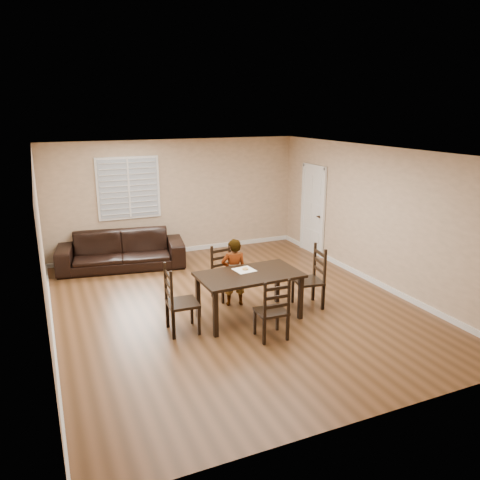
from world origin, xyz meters
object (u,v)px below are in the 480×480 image
child (234,272)px  sofa (122,250)px  chair_left (174,303)px  dining_table (249,279)px  chair_far (275,313)px  chair_near (223,273)px  donut (245,268)px  chair_right (315,279)px

child → sofa: bearing=-50.7°
chair_left → dining_table: bearing=-86.1°
chair_far → chair_left: 1.55m
chair_far → chair_left: bearing=-31.1°
dining_table → chair_left: size_ratio=1.55×
sofa → chair_near: bearing=-49.8°
chair_far → sofa: chair_far is taller
donut → chair_far: bearing=-90.0°
chair_near → chair_right: chair_right is taller
chair_near → donut: bearing=-96.4°
chair_right → child: (-1.29, 0.59, 0.11)m
sofa → child: bearing=-53.5°
dining_table → sofa: (-1.48, 3.45, -0.30)m
dining_table → chair_right: bearing=-1.0°
chair_near → chair_right: 1.69m
chair_near → chair_far: (0.06, -1.93, 0.00)m
chair_left → sofa: bearing=6.1°
chair_right → sofa: (-2.76, 3.43, -0.10)m
donut → chair_right: bearing=-8.0°
chair_far → child: (-0.03, 1.48, 0.16)m
child → dining_table: bearing=103.5°
chair_left → chair_right: 2.56m
chair_near → chair_far: 1.94m
chair_near → chair_left: (-1.23, -1.08, 0.05)m
chair_far → chair_left: chair_left is taller
dining_table → child: size_ratio=1.39×
child → sofa: 3.21m
chair_far → child: size_ratio=0.81×
donut → sofa: size_ratio=0.04×
chair_far → chair_right: (1.26, 0.89, 0.05)m
chair_right → sofa: 4.41m
chair_far → donut: bearing=-87.6°
dining_table → chair_far: 0.91m
dining_table → donut: 0.22m
chair_far → sofa: 4.58m
chair_right → child: size_ratio=0.89×
dining_table → chair_near: bearing=91.0°
chair_near → chair_right: size_ratio=0.90×
chair_left → child: (1.26, 0.63, 0.11)m
chair_near → chair_far: size_ratio=1.00×
chair_near → sofa: chair_near is taller
chair_right → dining_table: bearing=-81.0°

